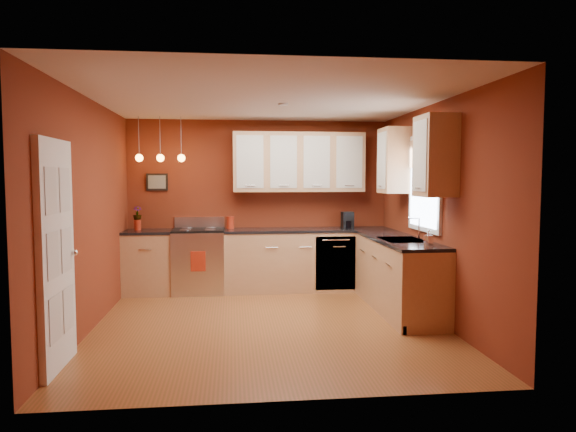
{
  "coord_description": "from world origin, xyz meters",
  "views": [
    {
      "loc": [
        -0.42,
        -5.89,
        1.7
      ],
      "look_at": [
        0.33,
        1.0,
        1.19
      ],
      "focal_mm": 32.0,
      "sensor_mm": 36.0,
      "label": 1
    }
  ],
  "objects": [
    {
      "name": "wall_front",
      "position": [
        0.0,
        -2.1,
        1.3
      ],
      "size": [
        4.0,
        0.02,
        2.6
      ],
      "primitive_type": "cube",
      "color": "maroon",
      "rests_on": "floor"
    },
    {
      "name": "red_canister",
      "position": [
        -0.45,
        1.95,
        1.03
      ],
      "size": [
        0.12,
        0.12,
        0.19
      ],
      "color": "#9F2511",
      "rests_on": "counter_back_right"
    },
    {
      "name": "counter_back_right",
      "position": [
        0.73,
        1.8,
        0.92
      ],
      "size": [
        2.54,
        0.62,
        0.04
      ],
      "primitive_type": "cube",
      "color": "black",
      "rests_on": "base_cabinets_back_right"
    },
    {
      "name": "base_cabinets_back_left",
      "position": [
        -1.65,
        1.8,
        0.45
      ],
      "size": [
        0.7,
        0.6,
        0.9
      ],
      "primitive_type": "cube",
      "color": "tan",
      "rests_on": "floor"
    },
    {
      "name": "dishwasher_front",
      "position": [
        1.1,
        1.51,
        0.45
      ],
      "size": [
        0.6,
        0.02,
        0.8
      ],
      "primitive_type": "cube",
      "color": "silver",
      "rests_on": "base_cabinets_back_right"
    },
    {
      "name": "upper_cabinets_right",
      "position": [
        1.82,
        0.32,
        1.95
      ],
      "size": [
        0.35,
        1.95,
        0.9
      ],
      "primitive_type": "cube",
      "color": "tan",
      "rests_on": "wall_right"
    },
    {
      "name": "red_vase",
      "position": [
        -1.81,
        1.84,
        1.02
      ],
      "size": [
        0.1,
        0.1,
        0.16
      ],
      "primitive_type": "cylinder",
      "color": "#9F2511",
      "rests_on": "counter_back_left"
    },
    {
      "name": "window",
      "position": [
        1.97,
        0.3,
        1.69
      ],
      "size": [
        0.06,
        1.02,
        1.22
      ],
      "color": "white",
      "rests_on": "wall_right"
    },
    {
      "name": "sink",
      "position": [
        1.7,
        0.3,
        0.92
      ],
      "size": [
        0.5,
        0.7,
        0.33
      ],
      "color": "gray",
      "rests_on": "counter_right"
    },
    {
      "name": "counter_back_left",
      "position": [
        -1.65,
        1.8,
        0.92
      ],
      "size": [
        0.7,
        0.62,
        0.04
      ],
      "primitive_type": "cube",
      "color": "black",
      "rests_on": "base_cabinets_back_left"
    },
    {
      "name": "floor",
      "position": [
        0.0,
        0.0,
        0.0
      ],
      "size": [
        4.2,
        4.2,
        0.0
      ],
      "primitive_type": "plane",
      "color": "brown",
      "rests_on": "ground"
    },
    {
      "name": "wall_left",
      "position": [
        -2.0,
        0.0,
        1.3
      ],
      "size": [
        0.02,
        4.2,
        2.6
      ],
      "primitive_type": "cube",
      "color": "maroon",
      "rests_on": "floor"
    },
    {
      "name": "wall_back",
      "position": [
        0.0,
        2.1,
        1.3
      ],
      "size": [
        4.0,
        0.02,
        2.6
      ],
      "primitive_type": "cube",
      "color": "maroon",
      "rests_on": "floor"
    },
    {
      "name": "base_cabinets_back_right",
      "position": [
        0.73,
        1.8,
        0.45
      ],
      "size": [
        2.54,
        0.6,
        0.9
      ],
      "primitive_type": "cube",
      "color": "tan",
      "rests_on": "floor"
    },
    {
      "name": "flowers",
      "position": [
        -1.81,
        1.84,
        1.18
      ],
      "size": [
        0.16,
        0.16,
        0.22
      ],
      "primitive_type": "imported",
      "rotation": [
        0.0,
        0.0,
        0.38
      ],
      "color": "#9F2511",
      "rests_on": "red_vase"
    },
    {
      "name": "base_cabinets_right",
      "position": [
        1.7,
        0.45,
        0.45
      ],
      "size": [
        0.6,
        2.1,
        0.9
      ],
      "primitive_type": "cube",
      "color": "tan",
      "rests_on": "floor"
    },
    {
      "name": "door_left_wall",
      "position": [
        -1.97,
        -1.2,
        1.03
      ],
      "size": [
        0.12,
        0.82,
        2.05
      ],
      "color": "white",
      "rests_on": "floor"
    },
    {
      "name": "wall_right",
      "position": [
        2.0,
        0.0,
        1.3
      ],
      "size": [
        0.02,
        4.2,
        2.6
      ],
      "primitive_type": "cube",
      "color": "maroon",
      "rests_on": "floor"
    },
    {
      "name": "ceiling",
      "position": [
        0.0,
        0.0,
        2.6
      ],
      "size": [
        4.0,
        4.2,
        0.02
      ],
      "primitive_type": "cube",
      "color": "beige",
      "rests_on": "wall_back"
    },
    {
      "name": "wall_picture",
      "position": [
        -1.55,
        2.08,
        1.65
      ],
      "size": [
        0.32,
        0.03,
        0.26
      ],
      "primitive_type": "cube",
      "color": "black",
      "rests_on": "wall_back"
    },
    {
      "name": "upper_cabinets_back",
      "position": [
        0.6,
        1.93,
        1.95
      ],
      "size": [
        2.0,
        0.35,
        0.9
      ],
      "primitive_type": "cube",
      "color": "tan",
      "rests_on": "wall_back"
    },
    {
      "name": "pendant_lights",
      "position": [
        -1.45,
        1.75,
        2.01
      ],
      "size": [
        0.71,
        0.11,
        0.66
      ],
      "color": "gray",
      "rests_on": "ceiling"
    },
    {
      "name": "counter_right",
      "position": [
        1.7,
        0.45,
        0.92
      ],
      "size": [
        0.62,
        2.1,
        0.04
      ],
      "primitive_type": "cube",
      "color": "black",
      "rests_on": "base_cabinets_right"
    },
    {
      "name": "soap_pump",
      "position": [
        1.82,
        -0.25,
        1.03
      ],
      "size": [
        0.1,
        0.1,
        0.17
      ],
      "primitive_type": "imported",
      "rotation": [
        0.0,
        0.0,
        0.34
      ],
      "color": "white",
      "rests_on": "counter_right"
    },
    {
      "name": "gas_range",
      "position": [
        -0.92,
        1.8,
        0.48
      ],
      "size": [
        0.76,
        0.64,
        1.11
      ],
      "color": "silver",
      "rests_on": "floor"
    },
    {
      "name": "dish_towel",
      "position": [
        -0.91,
        1.47,
        0.52
      ],
      "size": [
        0.21,
        0.01,
        0.29
      ],
      "primitive_type": "cube",
      "color": "#9F2511",
      "rests_on": "gas_range"
    },
    {
      "name": "coffee_maker",
      "position": [
        1.35,
        1.84,
        1.06
      ],
      "size": [
        0.19,
        0.18,
        0.25
      ],
      "rotation": [
        0.0,
        0.0,
        0.09
      ],
      "color": "black",
      "rests_on": "counter_back_right"
    }
  ]
}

